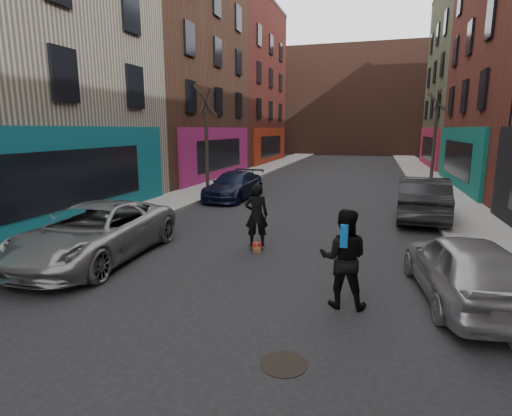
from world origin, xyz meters
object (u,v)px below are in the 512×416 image
Objects in this scene: tree_right_far at (436,127)px; manhole at (284,364)px; parked_right_end at (422,198)px; skateboarder at (257,215)px; parked_right_far at (465,268)px; skateboard at (257,247)px; pedestrian at (344,258)px; parked_left_far at (95,232)px; parked_left_end at (234,186)px; tree_left_far at (206,129)px.

tree_right_far reaches higher than manhole.
skateboarder is at bearing 51.65° from parked_right_end.
tree_right_far is 18.56m from parked_right_far.
parked_right_far reaches higher than skateboard.
skateboarder is at bearing 0.00° from skateboard.
skateboarder reaches higher than manhole.
skateboard is (-4.96, -5.50, -0.77)m from parked_right_end.
pedestrian reaches higher than manhole.
parked_left_far is 1.16× the size of parked_left_end.
manhole is at bearing 78.58° from parked_right_end.
pedestrian is (-3.90, -19.16, -2.56)m from tree_right_far.
tree_left_far is at bearing -55.94° from parked_right_far.
parked_left_end is (0.37, 9.84, -0.07)m from parked_left_far.
parked_right_far is 5.46m from skateboarder.
parked_left_far is 9.85m from parked_left_end.
parked_right_far is at bearing 136.31° from skateboarder.
parked_left_end is at bearing -43.44° from tree_left_far.
tree_left_far is 11.98m from parked_right_end.
parked_left_end is at bearing -11.30° from parked_right_end.
parked_right_far is at bearing -95.01° from tree_right_far.
tree_right_far is 19.72m from pedestrian.
parked_left_far is 6.62× the size of skateboard.
skateboarder is (-4.96, 2.25, 0.30)m from parked_right_far.
pedestrian reaches higher than skateboarder.
tree_left_far is at bearing -79.07° from skateboarder.
skateboarder is (-4.96, -5.50, 0.19)m from parked_right_end.
parked_right_end is 7.41m from skateboarder.
parked_left_far is at bearing -119.84° from tree_right_far.
tree_right_far reaches higher than parked_right_end.
tree_right_far is 17.66m from skateboard.
pedestrian is (6.49, -1.06, 0.24)m from parked_left_far.
parked_right_end is at bearing 74.87° from manhole.
parked_left_end is 0.92× the size of parked_right_end.
parked_right_end is (-1.60, -10.52, -2.71)m from tree_right_far.
tree_right_far is 3.77× the size of skateboarder.
parked_right_end is 11.35m from manhole.
parked_right_end is at bearing -22.69° from tree_left_far.
parked_left_far is 2.94× the size of skateboarder.
parked_right_far is (8.41, -10.01, 0.04)m from parked_left_end.
parked_left_far is (-10.39, -18.10, -2.79)m from tree_right_far.
parked_left_end is 8.71m from parked_right_end.
parked_left_far is 1.07× the size of parked_right_end.
parked_left_end reaches higher than manhole.
skateboarder is (3.82, 2.08, 0.26)m from parked_left_far.
tree_right_far is 21.06m from parked_left_far.
manhole is at bearing -101.99° from tree_right_far.
tree_left_far reaches higher than parked_left_end.
parked_right_far is 2.28× the size of skateboarder.
parked_right_end is (8.79, 7.59, 0.08)m from parked_left_far.
parked_left_far is at bearing -88.74° from parked_left_end.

